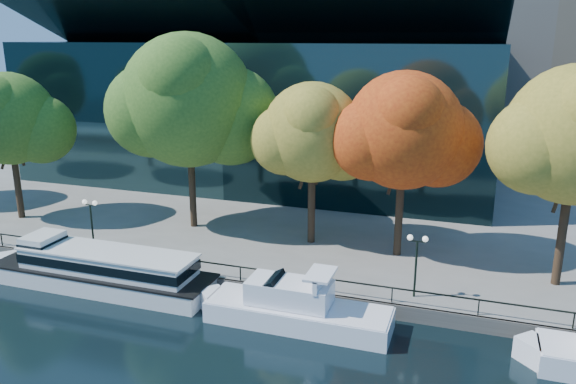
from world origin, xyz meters
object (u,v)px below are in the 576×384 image
(tour_boat, at_px, (96,267))
(tree_3, at_px, (314,135))
(lamp_2, at_px, (417,252))
(lamp_1, at_px, (91,214))
(tree_4, at_px, (406,133))
(tree_2, at_px, (190,104))
(cruiser_near, at_px, (290,307))
(tree_1, at_px, (10,121))

(tour_boat, height_order, tree_3, tree_3)
(tour_boat, xyz_separation_m, lamp_2, (20.99, 3.29, 2.58))
(tour_boat, height_order, lamp_1, lamp_1)
(tour_boat, relative_size, tree_4, 1.29)
(tree_2, xyz_separation_m, lamp_1, (-4.56, -7.58, -7.43))
(tour_boat, bearing_deg, lamp_1, 129.12)
(lamp_1, distance_m, lamp_2, 23.66)
(tour_boat, xyz_separation_m, cruiser_near, (14.19, -0.67, -0.30))
(cruiser_near, height_order, tree_1, tree_1)
(cruiser_near, distance_m, tree_2, 19.77)
(tree_1, xyz_separation_m, tree_2, (15.78, 2.77, 1.75))
(tree_4, xyz_separation_m, lamp_1, (-21.85, -6.63, -6.11))
(tree_1, bearing_deg, tree_3, 5.02)
(cruiser_near, distance_m, lamp_1, 17.56)
(tour_boat, bearing_deg, lamp_2, 8.91)
(cruiser_near, bearing_deg, lamp_2, 30.21)
(tour_boat, distance_m, cruiser_near, 14.21)
(lamp_1, relative_size, lamp_2, 1.00)
(tour_boat, relative_size, tree_3, 1.40)
(cruiser_near, height_order, lamp_2, lamp_2)
(tree_1, bearing_deg, cruiser_near, -17.35)
(tree_4, bearing_deg, cruiser_near, -115.21)
(tour_boat, height_order, tree_1, tree_1)
(tree_4, bearing_deg, tree_2, 176.84)
(tree_4, relative_size, lamp_1, 3.33)
(tree_3, distance_m, lamp_2, 12.48)
(tree_1, xyz_separation_m, tree_3, (26.26, 2.31, -0.13))
(tour_boat, height_order, tree_4, tree_4)
(tree_1, xyz_separation_m, tree_4, (33.07, 1.81, 0.43))
(tree_2, relative_size, lamp_2, 3.98)
(tree_3, height_order, lamp_1, tree_3)
(tree_2, distance_m, tree_3, 10.66)
(lamp_2, bearing_deg, tree_1, 172.15)
(lamp_2, bearing_deg, lamp_1, 180.00)
(tour_boat, xyz_separation_m, lamp_1, (-2.68, 3.29, 2.58))
(cruiser_near, bearing_deg, tree_4, 64.79)
(tree_2, height_order, tree_4, tree_2)
(tree_1, relative_size, tree_4, 0.95)
(tree_4, distance_m, lamp_1, 23.63)
(tree_1, distance_m, lamp_1, 13.47)
(tree_4, bearing_deg, lamp_1, -163.13)
(tree_4, distance_m, lamp_2, 9.19)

